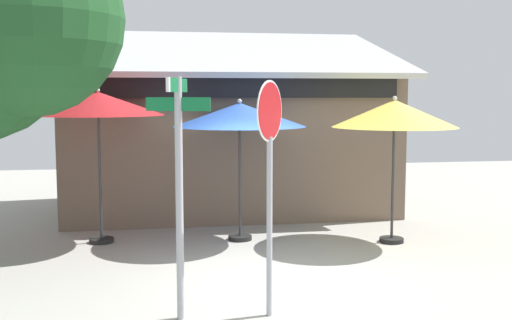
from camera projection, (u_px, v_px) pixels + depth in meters
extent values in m
cube|color=#9E9B93|center=(268.00, 277.00, 9.28)|extent=(28.00, 28.00, 0.10)
cube|color=#705B4C|center=(227.00, 141.00, 14.57)|extent=(7.18, 4.17, 3.19)
cube|color=#B7BABF|center=(228.00, 52.00, 14.21)|extent=(7.68, 4.75, 1.32)
cube|color=black|center=(239.00, 87.00, 12.35)|extent=(6.58, 0.16, 0.44)
cylinder|color=#A8AAB2|center=(179.00, 200.00, 7.29)|extent=(0.09, 0.09, 2.90)
cube|color=#116B38|center=(178.00, 85.00, 7.15)|extent=(0.25, 0.74, 0.16)
cube|color=#116B38|center=(178.00, 104.00, 7.17)|extent=(0.74, 0.25, 0.16)
cube|color=white|center=(168.00, 85.00, 6.74)|extent=(0.05, 0.07, 0.16)
cylinder|color=#A8AAB2|center=(269.00, 227.00, 7.44)|extent=(0.07, 0.07, 2.19)
cylinder|color=white|center=(270.00, 111.00, 7.29)|extent=(0.42, 0.61, 0.73)
cylinder|color=red|center=(270.00, 111.00, 7.29)|extent=(0.40, 0.58, 0.68)
cylinder|color=black|center=(102.00, 240.00, 11.26)|extent=(0.44, 0.44, 0.08)
cylinder|color=#333335|center=(100.00, 178.00, 11.14)|extent=(0.05, 0.05, 2.37)
cone|color=#B21E23|center=(98.00, 104.00, 11.00)|extent=(2.37, 2.37, 0.42)
sphere|color=silver|center=(98.00, 90.00, 10.97)|extent=(0.08, 0.08, 0.08)
cylinder|color=black|center=(240.00, 238.00, 11.46)|extent=(0.44, 0.44, 0.08)
cylinder|color=#333335|center=(240.00, 182.00, 11.35)|extent=(0.05, 0.05, 2.15)
cone|color=#2D56B7|center=(240.00, 115.00, 11.22)|extent=(2.43, 2.43, 0.43)
sphere|color=silver|center=(240.00, 101.00, 11.20)|extent=(0.08, 0.08, 0.08)
cylinder|color=black|center=(391.00, 240.00, 11.28)|extent=(0.44, 0.44, 0.08)
cylinder|color=#333335|center=(393.00, 184.00, 11.17)|extent=(0.05, 0.05, 2.15)
cone|color=#EAD14C|center=(394.00, 114.00, 11.04)|extent=(2.25, 2.25, 0.49)
sphere|color=silver|center=(395.00, 98.00, 11.01)|extent=(0.08, 0.08, 0.08)
sphere|color=#1E4C23|center=(24.00, 18.00, 8.36)|extent=(2.71, 2.71, 2.71)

